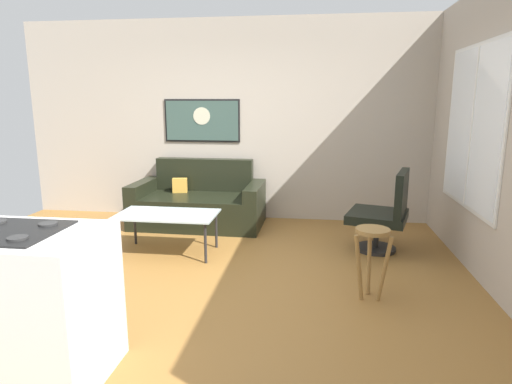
% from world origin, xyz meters
% --- Properties ---
extents(ground, '(6.40, 6.40, 0.04)m').
position_xyz_m(ground, '(0.00, 0.00, -0.02)').
color(ground, olive).
extents(back_wall, '(6.40, 0.05, 2.80)m').
position_xyz_m(back_wall, '(0.00, 2.42, 1.40)').
color(back_wall, '#B1A495').
rests_on(back_wall, ground).
extents(right_wall, '(0.05, 6.40, 2.80)m').
position_xyz_m(right_wall, '(2.62, 0.30, 1.40)').
color(right_wall, '#B2A595').
rests_on(right_wall, ground).
extents(couch, '(1.76, 0.93, 0.87)m').
position_xyz_m(couch, '(-0.54, 1.93, 0.29)').
color(couch, black).
rests_on(couch, ground).
extents(coffee_table, '(1.10, 0.61, 0.46)m').
position_xyz_m(coffee_table, '(-0.58, 0.76, 0.42)').
color(coffee_table, silver).
rests_on(coffee_table, ground).
extents(armchair, '(0.78, 0.80, 0.93)m').
position_xyz_m(armchair, '(1.83, 1.14, 0.45)').
color(armchair, black).
rests_on(armchair, ground).
extents(bar_stool, '(0.34, 0.33, 0.63)m').
position_xyz_m(bar_stool, '(1.53, -0.12, 0.47)').
color(bar_stool, olive).
rests_on(bar_stool, ground).
extents(wall_painting, '(1.09, 0.03, 0.60)m').
position_xyz_m(wall_painting, '(-0.58, 2.38, 1.40)').
color(wall_painting, black).
extents(window, '(0.03, 1.58, 1.64)m').
position_xyz_m(window, '(2.59, 0.90, 1.42)').
color(window, silver).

